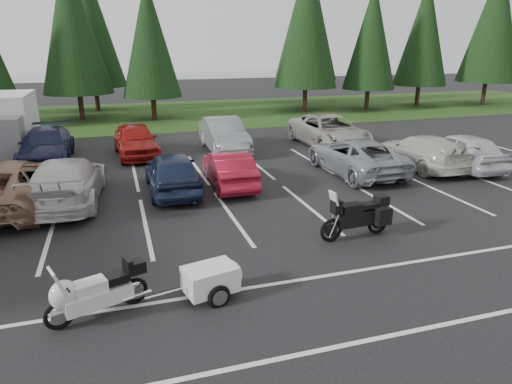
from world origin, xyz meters
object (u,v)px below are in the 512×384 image
at_px(car_near_2, 6,184).
at_px(car_far_1, 46,145).
at_px(car_near_3, 67,181).
at_px(cargo_trailer, 210,282).
at_px(car_near_7, 421,151).
at_px(adventure_motorcycle, 356,213).
at_px(car_near_8, 461,150).
at_px(car_near_4, 172,172).
at_px(car_near_5, 229,169).
at_px(car_far_2, 136,140).
at_px(car_far_3, 224,135).
at_px(box_truck, 4,126).
at_px(car_near_6, 355,156).
at_px(car_far_4, 329,131).
at_px(touring_motorcycle, 97,287).

distance_m(car_near_2, car_far_1, 6.53).
relative_size(car_near_3, cargo_trailer, 3.43).
relative_size(car_near_7, adventure_motorcycle, 2.02).
bearing_deg(car_near_8, car_near_7, -15.99).
bearing_deg(adventure_motorcycle, cargo_trailer, -161.78).
distance_m(car_near_4, cargo_trailer, 7.76).
distance_m(car_near_4, car_near_5, 2.18).
height_order(car_near_3, car_far_2, car_near_3).
distance_m(car_far_3, adventure_motorcycle, 11.94).
height_order(car_near_2, car_near_3, car_near_2).
bearing_deg(car_near_5, car_near_7, -176.93).
relative_size(box_truck, car_far_1, 1.06).
xyz_separation_m(car_far_1, adventure_motorcycle, (9.37, -12.15, -0.01)).
bearing_deg(cargo_trailer, car_far_3, 62.23).
height_order(box_truck, car_near_4, box_truck).
bearing_deg(car_far_3, cargo_trailer, -104.08).
distance_m(car_far_3, cargo_trailer, 14.32).
distance_m(car_near_6, car_far_1, 14.10).
distance_m(car_far_4, cargo_trailer, 16.15).
bearing_deg(car_near_6, car_far_4, -105.28).
bearing_deg(car_near_2, car_near_3, -178.65).
xyz_separation_m(box_truck, car_near_8, (19.67, -8.71, -0.66)).
bearing_deg(car_near_7, car_near_3, 1.33).
distance_m(car_near_7, car_far_1, 17.11).
height_order(car_near_8, car_far_2, car_far_2).
relative_size(car_near_2, car_near_6, 1.10).
xyz_separation_m(car_near_8, car_far_3, (-9.20, 6.44, 0.04)).
bearing_deg(car_near_8, car_far_3, -30.52).
bearing_deg(car_far_1, cargo_trailer, -70.59).
bearing_deg(car_far_2, car_far_1, 174.75).
xyz_separation_m(car_far_4, adventure_motorcycle, (-4.68, -11.28, -0.08)).
xyz_separation_m(car_near_8, cargo_trailer, (-12.82, -7.41, -0.42)).
relative_size(car_near_5, touring_motorcycle, 1.78).
bearing_deg(car_far_1, car_near_4, -51.20).
relative_size(car_far_4, cargo_trailer, 3.72).
relative_size(box_truck, car_near_6, 1.04).
height_order(box_truck, car_near_2, box_truck).
relative_size(car_near_4, car_near_7, 0.90).
bearing_deg(car_near_4, car_near_8, 178.95).
relative_size(cargo_trailer, adventure_motorcycle, 0.65).
bearing_deg(car_near_8, car_near_4, 2.94).
bearing_deg(car_near_4, car_far_4, -148.36).
bearing_deg(car_far_3, car_far_1, 178.85).
height_order(car_near_2, car_near_7, car_near_2).
bearing_deg(car_near_6, car_far_1, -26.41).
bearing_deg(car_near_6, box_truck, -29.61).
xyz_separation_m(car_far_2, adventure_motorcycle, (5.33, -12.05, -0.05)).
relative_size(car_near_5, car_far_2, 0.89).
distance_m(car_near_7, car_near_8, 1.73).
height_order(car_near_7, car_far_4, car_far_4).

